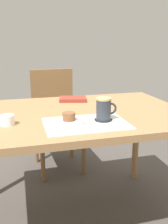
{
  "coord_description": "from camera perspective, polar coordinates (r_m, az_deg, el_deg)",
  "views": [
    {
      "loc": [
        -0.31,
        -1.36,
        1.13
      ],
      "look_at": [
        0.0,
        -0.18,
        0.78
      ],
      "focal_mm": 40.0,
      "sensor_mm": 36.0,
      "label": 1
    }
  ],
  "objects": [
    {
      "name": "small_book",
      "position": [
        1.72,
        -2.58,
        2.97
      ],
      "size": [
        0.2,
        0.16,
        0.02
      ],
      "primitive_type": "cube",
      "rotation": [
        0.0,
        0.0,
        -0.22
      ],
      "color": "maroon",
      "rests_on": "dining_table"
    },
    {
      "name": "coffee_mug",
      "position": [
        1.27,
        4.59,
        0.76
      ],
      "size": [
        0.11,
        0.08,
        0.11
      ],
      "color": "#2D333D",
      "rests_on": "coffee_coaster"
    },
    {
      "name": "pastry_plate",
      "position": [
        1.25,
        -3.44,
        -2.16
      ],
      "size": [
        0.16,
        0.16,
        0.01
      ],
      "primitive_type": "cylinder",
      "color": "silver",
      "rests_on": "placemat"
    },
    {
      "name": "placemat",
      "position": [
        1.24,
        0.48,
        -2.62
      ],
      "size": [
        0.41,
        0.28,
        0.0
      ],
      "primitive_type": "cube",
      "color": "silver",
      "rests_on": "dining_table"
    },
    {
      "name": "dining_table",
      "position": [
        1.47,
        -1.86,
        -2.68
      ],
      "size": [
        1.3,
        0.86,
        0.73
      ],
      "color": "#997047",
      "rests_on": "ground_plane"
    },
    {
      "name": "wooden_chair",
      "position": [
        2.27,
        -6.5,
        -0.86
      ],
      "size": [
        0.45,
        0.45,
        0.89
      ],
      "rotation": [
        0.0,
        0.0,
        3.22
      ],
      "color": "brown",
      "rests_on": "ground_plane"
    },
    {
      "name": "ground_plane",
      "position": [
        1.8,
        -1.66,
        -23.35
      ],
      "size": [
        4.4,
        4.4,
        0.02
      ],
      "primitive_type": "cube",
      "color": "#47423D"
    },
    {
      "name": "coffee_coaster",
      "position": [
        1.29,
        4.42,
        -1.77
      ],
      "size": [
        0.09,
        0.09,
        0.0
      ],
      "primitive_type": "cylinder",
      "color": "#232328",
      "rests_on": "placemat"
    },
    {
      "name": "sugar_bowl",
      "position": [
        1.28,
        -17.15,
        -1.79
      ],
      "size": [
        0.07,
        0.07,
        0.05
      ],
      "primitive_type": "cylinder",
      "color": "white",
      "rests_on": "dining_table"
    },
    {
      "name": "pastry",
      "position": [
        1.24,
        -3.46,
        -1.02
      ],
      "size": [
        0.06,
        0.06,
        0.04
      ],
      "primitive_type": "cylinder",
      "color": "brown",
      "rests_on": "pastry_plate"
    }
  ]
}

